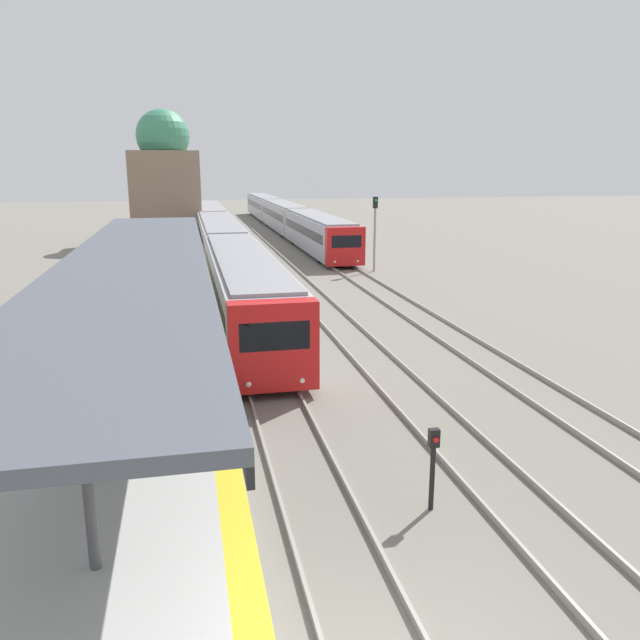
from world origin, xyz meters
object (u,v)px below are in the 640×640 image
(train_far, at_px, (284,216))
(signal_mast_far, at_px, (375,224))
(signal_post_near, at_px, (433,460))
(train_near, at_px, (220,240))
(person_on_platform, at_px, (177,347))

(train_far, bearing_deg, signal_mast_far, -86.44)
(train_far, distance_m, signal_post_near, 53.83)
(signal_post_near, relative_size, signal_mast_far, 0.36)
(train_near, height_order, train_far, train_near)
(train_near, relative_size, signal_mast_far, 11.15)
(train_near, bearing_deg, train_far, 70.01)
(person_on_platform, bearing_deg, train_far, 77.85)
(person_on_platform, height_order, train_far, train_far)
(signal_mast_far, bearing_deg, train_far, 93.56)
(train_far, xyz_separation_m, signal_mast_far, (1.63, -26.13, 1.37))
(signal_post_near, bearing_deg, signal_mast_far, 75.30)
(signal_post_near, xyz_separation_m, signal_mast_far, (7.19, 27.40, 1.91))
(train_near, relative_size, train_far, 1.03)
(person_on_platform, relative_size, train_near, 0.03)
(person_on_platform, distance_m, train_far, 49.09)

